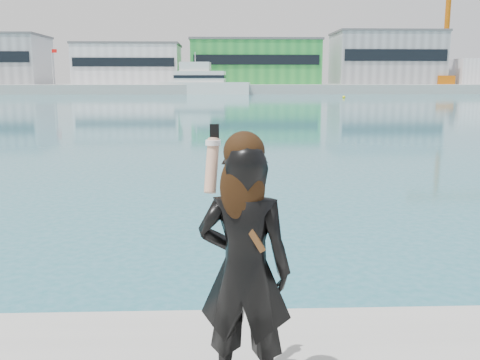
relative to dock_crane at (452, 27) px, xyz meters
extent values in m
cube|color=#9E9E99|center=(-53.20, 8.00, -14.07)|extent=(320.00, 40.00, 2.00)
cube|color=silver|center=(-75.20, 6.00, -8.57)|extent=(24.00, 15.00, 9.00)
cube|color=black|center=(-75.20, -1.60, -8.12)|extent=(22.80, 0.20, 1.98)
cube|color=#59595B|center=(-75.20, 6.00, -3.82)|extent=(24.48, 15.30, 0.50)
cube|color=green|center=(-45.20, 6.00, -8.07)|extent=(30.00, 16.00, 10.00)
cube|color=black|center=(-45.20, -2.10, -7.57)|extent=(28.50, 0.20, 2.20)
cube|color=#59595B|center=(-45.20, 6.00, -2.82)|extent=(30.60, 16.32, 0.50)
cube|color=gray|center=(-13.20, 6.00, -7.07)|extent=(25.00, 15.00, 12.00)
cube|color=black|center=(-13.20, -1.60, -6.47)|extent=(23.75, 0.20, 2.64)
cube|color=#59595B|center=(-13.20, 6.00, -0.82)|extent=(25.50, 15.30, 0.50)
cube|color=silver|center=(8.80, 4.00, -10.07)|extent=(12.00, 10.00, 6.00)
cube|color=#D1620C|center=(-1.20, 0.00, -12.07)|extent=(4.00, 4.00, 2.00)
cylinder|color=#D1620C|center=(-1.20, 0.00, -0.07)|extent=(1.20, 1.20, 22.00)
cylinder|color=silver|center=(-91.20, -1.00, -9.07)|extent=(0.16, 0.16, 8.00)
cube|color=red|center=(-90.60, -1.00, -5.67)|extent=(1.20, 0.04, 0.80)
cylinder|color=silver|center=(-31.20, -1.00, -9.07)|extent=(0.16, 0.16, 8.00)
cube|color=red|center=(-30.60, -1.00, -5.67)|extent=(1.20, 0.04, 0.80)
cube|color=silver|center=(-56.66, -9.79, -13.81)|extent=(19.30, 7.27, 2.51)
cube|color=silver|center=(-57.70, -9.67, -11.40)|extent=(10.88, 5.52, 2.30)
cube|color=silver|center=(-58.74, -9.56, -9.31)|extent=(6.63, 4.23, 1.88)
cube|color=black|center=(-57.70, -9.67, -11.40)|extent=(11.10, 5.64, 0.63)
cylinder|color=silver|center=(-58.74, -9.56, -7.32)|extent=(0.17, 0.17, 2.09)
sphere|color=yellow|center=(-33.37, -37.84, -15.07)|extent=(0.50, 0.50, 0.50)
imported|color=black|center=(-53.62, -122.21, -13.48)|extent=(0.64, 0.49, 1.57)
sphere|color=black|center=(-53.62, -122.23, -12.75)|extent=(0.24, 0.24, 0.24)
ellipsoid|color=black|center=(-53.63, -122.28, -12.95)|extent=(0.26, 0.14, 0.42)
cylinder|color=tan|center=(-53.81, -122.06, -12.86)|extent=(0.11, 0.19, 0.34)
cylinder|color=white|center=(-53.80, -122.02, -12.72)|extent=(0.09, 0.09, 0.03)
cube|color=black|center=(-53.79, -121.99, -12.67)|extent=(0.06, 0.02, 0.11)
cube|color=#4C2D14|center=(-53.61, -122.30, -13.17)|extent=(0.22, 0.06, 0.32)
camera|label=1|loc=(-53.76, -125.27, -12.35)|focal=40.00mm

